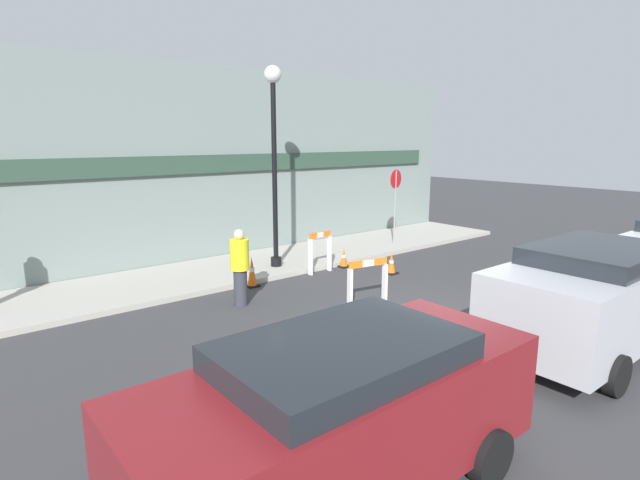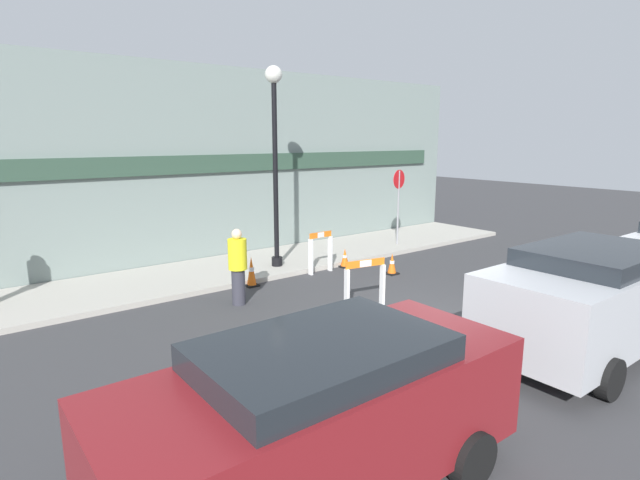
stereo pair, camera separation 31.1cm
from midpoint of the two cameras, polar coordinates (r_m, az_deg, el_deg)
The scene contains 13 objects.
ground_plane at distance 9.85m, azimuth 13.40°, elevation -9.65°, with size 60.00×60.00×0.00m, color #38383A.
sidewalk_slab at distance 14.11m, azimuth -5.58°, elevation -2.63°, with size 18.00×2.85×0.12m.
storefront_facade at distance 15.00m, azimuth -8.88°, elevation 8.54°, with size 18.00×0.22×5.50m.
streetlamp_post at distance 13.13m, azimuth -4.50°, elevation 11.27°, with size 0.44×0.44×5.18m.
stop_sign at distance 16.22m, azimuth 9.52°, elevation 5.11°, with size 0.60×0.12×2.41m.
barricade_0 at distance 10.41m, azimuth 6.02°, elevation -4.84°, with size 0.94×0.30×1.06m.
barricade_1 at distance 13.15m, azimuth 0.74°, elevation -1.32°, with size 0.72×0.14×1.10m.
traffic_cone_0 at distance 12.11m, azimuth -7.11°, elevation -3.63°, with size 0.30×0.30×0.73m.
traffic_cone_1 at distance 13.81m, azimuth 3.50°, elevation -2.10°, with size 0.30×0.30×0.52m.
traffic_cone_2 at distance 13.24m, azimuth 8.90°, elevation -2.75°, with size 0.30×0.30×0.56m.
person_worker at distance 10.70m, azimuth -8.56°, elevation -2.83°, with size 0.40×0.40×1.65m.
parked_car_0 at distance 5.09m, azimuth 2.05°, elevation -18.81°, with size 4.23×1.84×1.66m.
parked_car_1 at distance 9.44m, azimuth 29.53°, elevation -5.37°, with size 4.41×2.02×1.79m.
Camera 2 is at (-7.12, -5.78, 3.52)m, focal length 28.00 mm.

